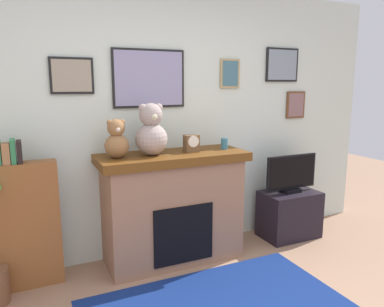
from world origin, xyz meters
TOP-DOWN VIEW (x-y plane):
  - back_wall at (0.00, 2.00)m, footprint 5.20×0.15m
  - fireplace at (0.08, 1.68)m, footprint 1.38×0.58m
  - bookshelf at (-1.17, 1.74)m, footprint 0.48×0.16m
  - tv_stand at (1.44, 1.64)m, footprint 0.62×0.40m
  - television at (1.44, 1.64)m, footprint 0.63×0.14m
  - candle_jar at (0.61, 1.66)m, footprint 0.07×0.07m
  - mantel_clock at (0.26, 1.66)m, footprint 0.13×0.10m
  - teddy_bear_grey at (-0.44, 1.66)m, footprint 0.21×0.21m
  - teddy_bear_brown at (-0.13, 1.66)m, footprint 0.29×0.29m

SIDE VIEW (x-z plane):
  - tv_stand at x=1.44m, z-range 0.00..0.51m
  - fireplace at x=0.08m, z-range 0.01..1.05m
  - bookshelf at x=-1.17m, z-range -0.07..1.19m
  - television at x=1.44m, z-range 0.51..0.92m
  - candle_jar at x=0.61m, z-range 1.05..1.15m
  - mantel_clock at x=0.26m, z-range 1.05..1.21m
  - teddy_bear_grey at x=-0.44m, z-range 1.03..1.37m
  - teddy_bear_brown at x=-0.13m, z-range 1.02..1.49m
  - back_wall at x=0.00m, z-range 0.00..2.60m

